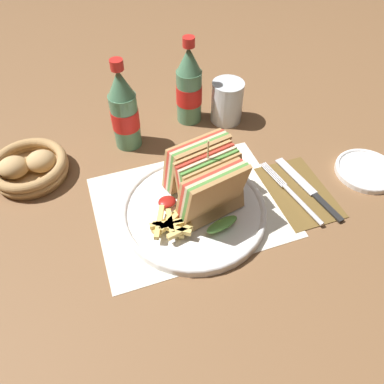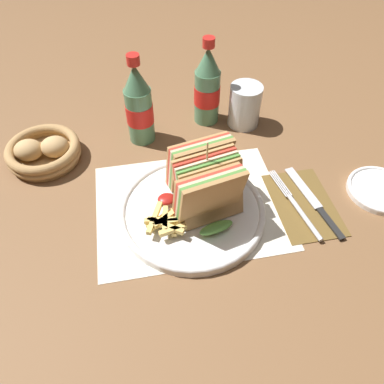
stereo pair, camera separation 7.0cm
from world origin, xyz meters
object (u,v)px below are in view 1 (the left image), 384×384
Objects in this scene: plate_main at (195,210)px; club_sandwich at (206,181)px; knife at (309,189)px; side_saucer at (366,170)px; bread_basket at (29,167)px; coke_bottle_near at (124,111)px; glass_near at (227,102)px; coke_bottle_far at (189,87)px; fork at (296,198)px.

club_sandwich is (0.02, 0.01, 0.06)m from plate_main.
knife is 0.14m from side_saucer.
plate_main is at bearing -35.98° from bread_basket.
coke_bottle_near is (-0.10, 0.24, 0.01)m from club_sandwich.
glass_near is (0.24, 0.01, -0.04)m from coke_bottle_near.
glass_near is at bearing 59.34° from club_sandwich.
coke_bottle_near is 0.25m from glass_near.
coke_bottle_far is (-0.15, 0.31, 0.08)m from knife.
knife is (0.24, -0.02, -0.00)m from plate_main.
coke_bottle_far is 0.10m from glass_near.
coke_bottle_near reaches higher than club_sandwich.
plate_main is at bearing -73.09° from coke_bottle_near.
fork is at bearing -166.91° from knife.
plate_main is 1.48× the size of fork.
plate_main is 0.07m from club_sandwich.
glass_near is at bearing 127.61° from side_saucer.
side_saucer is at bearing -52.39° from glass_near.
bread_basket is (-0.31, 0.20, -0.05)m from club_sandwich.
fork is at bearing -9.96° from plate_main.
plate_main reaches higher than side_saucer.
coke_bottle_far is 1.60× the size of side_saucer.
bread_basket is at bearing -170.92° from coke_bottle_near.
knife is at bearing 13.09° from fork.
side_saucer is (0.14, 0.00, 0.00)m from knife.
coke_bottle_far is (0.09, 0.29, 0.08)m from plate_main.
plate_main is at bearing 160.65° from fork.
coke_bottle_near is (-0.31, 0.26, 0.08)m from knife.
knife is (0.21, -0.03, -0.07)m from club_sandwich.
coke_bottle_near is 1.00× the size of coke_bottle_far.
plate_main is 0.36m from bread_basket.
knife is 0.94× the size of coke_bottle_near.
bread_basket is at bearing -168.38° from coke_bottle_far.
bread_basket reaches higher than knife.
side_saucer is at bearing -2.17° from plate_main.
club_sandwich is 0.23m from knife.
glass_near reaches higher than fork.
club_sandwich is 1.41× the size of side_saucer.
bread_basket is 1.23× the size of side_saucer.
knife is at bearing -76.47° from glass_near.
plate_main is 1.35× the size of coke_bottle_far.
bread_basket is (-0.49, 0.25, 0.01)m from fork.
fork is 0.35m from coke_bottle_far.
coke_bottle_near reaches higher than glass_near.
side_saucer is at bearing -7.41° from knife.
coke_bottle_far is 2.05× the size of glass_near.
knife is at bearing -6.95° from club_sandwich.
club_sandwich is at bearing 157.32° from fork.
glass_near is at bearing 94.13° from knife.
coke_bottle_far is at bearing 106.65° from knife.
side_saucer reaches higher than knife.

